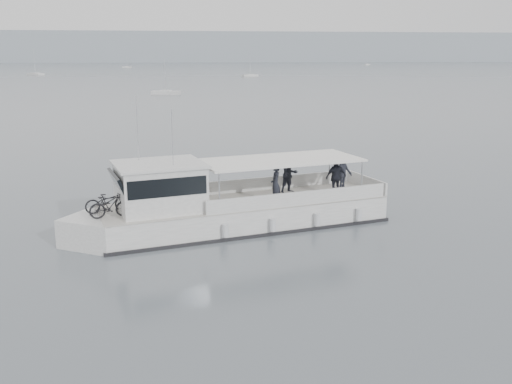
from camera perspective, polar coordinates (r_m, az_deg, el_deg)
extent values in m
plane|color=#576066|center=(23.74, -7.55, -5.37)|extent=(1400.00, 1400.00, 0.00)
cube|color=#939EA8|center=(582.50, -8.05, 14.13)|extent=(1400.00, 90.00, 28.00)
cube|color=white|center=(26.03, -1.09, -2.42)|extent=(13.38, 6.56, 1.40)
cube|color=white|center=(24.56, -15.34, -3.91)|extent=(3.39, 3.39, 1.40)
cube|color=beige|center=(25.85, -1.10, -0.93)|extent=(13.38, 6.56, 0.06)
cube|color=black|center=(26.15, -1.09, -3.33)|extent=(13.62, 6.73, 0.19)
cube|color=white|center=(27.98, 1.38, 0.88)|extent=(8.38, 2.25, 0.65)
cube|color=white|center=(25.06, 4.41, -0.67)|extent=(8.38, 2.25, 0.65)
cube|color=white|center=(28.64, 10.95, 0.93)|extent=(0.96, 3.37, 0.65)
cube|color=white|center=(24.53, -9.59, 0.42)|extent=(4.06, 3.68, 1.94)
cube|color=black|center=(24.20, -13.46, 0.44)|extent=(1.26, 2.76, 1.25)
cube|color=black|center=(24.46, -9.62, 1.15)|extent=(3.87, 3.66, 0.75)
cube|color=white|center=(24.32, -9.69, 2.76)|extent=(4.33, 3.94, 0.11)
cube|color=white|center=(26.12, 2.42, 3.21)|extent=(7.90, 4.95, 0.09)
cylinder|color=silver|center=(23.69, -3.68, -0.09)|extent=(0.08, 0.08, 1.78)
cylinder|color=silver|center=(26.49, -5.77, 1.34)|extent=(0.08, 0.08, 1.78)
cylinder|color=silver|center=(26.63, 10.53, 1.24)|extent=(0.08, 0.08, 1.78)
cylinder|color=silver|center=(29.15, 7.34, 2.43)|extent=(0.08, 0.08, 1.78)
cylinder|color=silver|center=(24.91, -11.77, 6.19)|extent=(0.04, 0.04, 2.80)
cylinder|color=silver|center=(23.50, -8.36, 5.37)|extent=(0.04, 0.04, 2.37)
cylinder|color=silver|center=(23.78, -3.08, -3.87)|extent=(0.31, 0.31, 0.54)
cylinder|color=silver|center=(24.53, 1.68, -3.30)|extent=(0.31, 0.31, 0.54)
cylinder|color=silver|center=(25.45, 6.13, -2.75)|extent=(0.31, 0.31, 0.54)
cylinder|color=silver|center=(26.51, 10.24, -2.23)|extent=(0.31, 0.31, 0.54)
imported|color=black|center=(24.70, -14.65, -0.91)|extent=(1.95, 1.08, 0.97)
imported|color=black|center=(23.87, -14.36, -1.33)|extent=(1.77, 0.89, 1.02)
imported|color=#22242D|center=(25.17, 1.98, 0.79)|extent=(0.52, 0.71, 1.81)
imported|color=#22242D|center=(27.31, 3.39, 1.80)|extent=(1.08, 0.99, 1.81)
imported|color=#22242D|center=(26.90, 7.99, 1.50)|extent=(1.14, 0.72, 1.81)
imported|color=#22242D|center=(28.34, 8.79, 2.09)|extent=(1.34, 1.24, 1.81)
cube|color=white|center=(233.85, -21.19, 10.93)|extent=(7.51, 7.87, 0.75)
cube|color=white|center=(233.84, -21.19, 11.01)|extent=(3.65, 3.69, 0.45)
cylinder|color=silver|center=(233.75, -21.29, 12.11)|extent=(0.08, 0.08, 9.07)
cube|color=white|center=(203.96, -0.59, 11.56)|extent=(6.14, 4.13, 0.75)
cube|color=white|center=(203.94, -0.59, 11.65)|extent=(2.55, 2.35, 0.45)
cylinder|color=silver|center=(203.86, -0.60, 12.55)|extent=(0.08, 0.08, 6.47)
cube|color=white|center=(341.37, -12.77, 12.07)|extent=(5.54, 2.46, 0.75)
cube|color=white|center=(341.37, -12.77, 12.12)|extent=(2.07, 1.75, 0.45)
cylinder|color=silver|center=(341.32, -12.80, 12.61)|extent=(0.08, 0.08, 5.88)
cube|color=white|center=(114.07, -9.01, 9.76)|extent=(5.80, 3.57, 0.75)
cube|color=white|center=(114.05, -9.02, 9.92)|extent=(2.35, 2.12, 0.45)
cylinder|color=silver|center=(113.91, -9.07, 11.44)|extent=(0.08, 0.08, 6.08)
cube|color=white|center=(422.82, 11.05, 12.39)|extent=(4.79, 3.65, 0.75)
cube|color=white|center=(422.81, 11.05, 12.43)|extent=(2.07, 1.96, 0.45)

